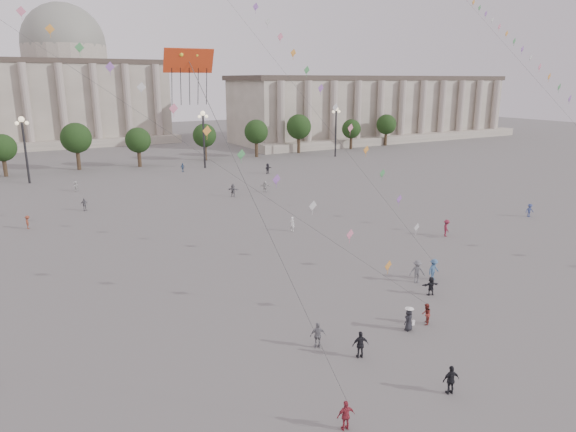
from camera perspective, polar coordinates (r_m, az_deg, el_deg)
ground at (r=33.01m, az=10.90°, el=-14.76°), size 360.00×360.00×0.00m
hall_east at (r=149.10m, az=9.64°, el=11.72°), size 84.00×26.22×17.20m
hall_central at (r=151.86m, az=-23.16°, el=13.02°), size 48.30×34.30×35.50m
tree_row at (r=101.82m, az=-18.95°, el=8.03°), size 137.12×5.12×8.00m
lamp_post_mid_west at (r=91.93m, az=-27.30°, el=7.76°), size 2.00×0.90×10.65m
lamp_post_mid_east at (r=98.00m, az=-9.38°, el=9.54°), size 2.00×0.90×10.65m
lamp_post_far_east at (r=112.05m, az=5.35°, el=10.32°), size 2.00×0.90×10.65m
person_crowd_0 at (r=95.29m, az=-11.64°, el=5.30°), size 0.99×0.68×1.55m
person_crowd_3 at (r=41.56m, az=15.60°, el=-7.49°), size 1.44×0.78×1.49m
person_crowd_4 at (r=83.38m, az=-22.52°, el=3.10°), size 1.25×1.35×1.51m
person_crowd_6 at (r=43.60m, az=14.16°, el=-6.00°), size 1.45×1.26×1.94m
person_crowd_7 at (r=76.48m, az=-2.58°, el=3.31°), size 1.60×1.17×1.67m
person_crowd_8 at (r=57.14m, az=17.19°, el=-1.28°), size 1.18×1.36×1.82m
person_crowd_9 at (r=91.61m, az=-2.26°, el=5.30°), size 1.76×1.23×1.83m
person_crowd_12 at (r=73.72m, az=-6.13°, el=2.86°), size 1.56×1.58×1.82m
person_crowd_13 at (r=56.49m, az=0.48°, el=-0.89°), size 0.57×0.69×1.62m
person_crowd_14 at (r=68.93m, az=25.26°, el=0.57°), size 1.19×0.90×1.63m
person_crowd_16 at (r=70.32m, az=-21.69°, el=1.21°), size 0.96×0.40×1.63m
person_crowd_17 at (r=64.36m, az=-26.94°, el=-0.62°), size 0.60×1.00×1.52m
tourist_0 at (r=26.26m, az=6.46°, el=-21.16°), size 0.96×0.53×1.54m
tourist_1 at (r=31.92m, az=8.06°, el=-13.98°), size 1.08×0.72×1.70m
tourist_3 at (r=32.74m, az=3.34°, el=-13.09°), size 1.06×0.73×1.68m
tourist_4 at (r=29.77m, az=17.66°, el=-16.97°), size 1.03×0.63×1.63m
kite_flyer_0 at (r=36.74m, az=15.10°, el=-10.48°), size 0.93×0.91×1.51m
kite_flyer_1 at (r=44.58m, az=15.89°, el=-5.73°), size 1.26×0.83×1.82m
hat_person at (r=35.63m, az=13.29°, el=-11.05°), size 0.86×0.68×1.69m
dragon_kite at (r=23.75m, az=-10.73°, el=14.62°), size 3.64×3.09×17.11m
kite_train_west at (r=48.67m, az=-27.33°, el=18.80°), size 38.96×46.74×71.85m
kite_train_east at (r=74.17m, az=24.96°, el=15.66°), size 21.67×49.41×63.77m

